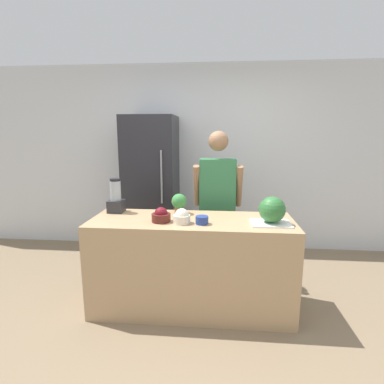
{
  "coord_description": "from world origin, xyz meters",
  "views": [
    {
      "loc": [
        0.24,
        -2.31,
        1.66
      ],
      "look_at": [
        0.0,
        0.36,
        1.13
      ],
      "focal_mm": 28.0,
      "sensor_mm": 36.0,
      "label": 1
    }
  ],
  "objects_px": {
    "refrigerator": "(152,187)",
    "bowl_small_blue": "(202,220)",
    "potted_plant": "(179,203)",
    "watermelon": "(272,210)",
    "bowl_cream": "(182,217)",
    "blender": "(116,198)",
    "person": "(217,204)",
    "bowl_cherries": "(161,216)"
  },
  "relations": [
    {
      "from": "person",
      "to": "blender",
      "type": "xyz_separation_m",
      "value": [
        -1.01,
        -0.47,
        0.15
      ]
    },
    {
      "from": "bowl_cherries",
      "to": "bowl_cream",
      "type": "xyz_separation_m",
      "value": [
        0.19,
        -0.03,
        0.0
      ]
    },
    {
      "from": "person",
      "to": "bowl_cream",
      "type": "xyz_separation_m",
      "value": [
        -0.31,
        -0.79,
        0.07
      ]
    },
    {
      "from": "person",
      "to": "bowl_cherries",
      "type": "bearing_deg",
      "value": -123.31
    },
    {
      "from": "watermelon",
      "to": "bowl_small_blue",
      "type": "bearing_deg",
      "value": -174.72
    },
    {
      "from": "blender",
      "to": "potted_plant",
      "type": "distance_m",
      "value": 0.64
    },
    {
      "from": "bowl_cherries",
      "to": "bowl_small_blue",
      "type": "bearing_deg",
      "value": -5.59
    },
    {
      "from": "bowl_cherries",
      "to": "potted_plant",
      "type": "relative_size",
      "value": 0.85
    },
    {
      "from": "refrigerator",
      "to": "watermelon",
      "type": "relative_size",
      "value": 8.23
    },
    {
      "from": "watermelon",
      "to": "bowl_small_blue",
      "type": "distance_m",
      "value": 0.62
    },
    {
      "from": "bowl_cream",
      "to": "watermelon",
      "type": "bearing_deg",
      "value": 3.73
    },
    {
      "from": "watermelon",
      "to": "bowl_small_blue",
      "type": "xyz_separation_m",
      "value": [
        -0.61,
        -0.06,
        -0.09
      ]
    },
    {
      "from": "refrigerator",
      "to": "bowl_cherries",
      "type": "xyz_separation_m",
      "value": [
        0.4,
        -1.38,
        -0.01
      ]
    },
    {
      "from": "person",
      "to": "bowl_cream",
      "type": "bearing_deg",
      "value": -111.29
    },
    {
      "from": "bowl_cream",
      "to": "blender",
      "type": "relative_size",
      "value": 0.44
    },
    {
      "from": "bowl_small_blue",
      "to": "potted_plant",
      "type": "bearing_deg",
      "value": 127.1
    },
    {
      "from": "bowl_small_blue",
      "to": "blender",
      "type": "xyz_separation_m",
      "value": [
        -0.88,
        0.33,
        0.11
      ]
    },
    {
      "from": "bowl_cherries",
      "to": "bowl_small_blue",
      "type": "distance_m",
      "value": 0.37
    },
    {
      "from": "watermelon",
      "to": "blender",
      "type": "bearing_deg",
      "value": 169.66
    },
    {
      "from": "bowl_small_blue",
      "to": "potted_plant",
      "type": "distance_m",
      "value": 0.41
    },
    {
      "from": "refrigerator",
      "to": "watermelon",
      "type": "bearing_deg",
      "value": -44.85
    },
    {
      "from": "bowl_cream",
      "to": "bowl_small_blue",
      "type": "relative_size",
      "value": 1.33
    },
    {
      "from": "bowl_cherries",
      "to": "bowl_small_blue",
      "type": "height_order",
      "value": "bowl_cherries"
    },
    {
      "from": "bowl_small_blue",
      "to": "blender",
      "type": "relative_size",
      "value": 0.33
    },
    {
      "from": "person",
      "to": "watermelon",
      "type": "relative_size",
      "value": 7.36
    },
    {
      "from": "refrigerator",
      "to": "bowl_cream",
      "type": "bearing_deg",
      "value": -67.49
    },
    {
      "from": "refrigerator",
      "to": "bowl_cream",
      "type": "height_order",
      "value": "refrigerator"
    },
    {
      "from": "person",
      "to": "potted_plant",
      "type": "xyz_separation_m",
      "value": [
        -0.37,
        -0.47,
        0.12
      ]
    },
    {
      "from": "refrigerator",
      "to": "blender",
      "type": "bearing_deg",
      "value": -96.14
    },
    {
      "from": "potted_plant",
      "to": "refrigerator",
      "type": "bearing_deg",
      "value": 115.38
    },
    {
      "from": "watermelon",
      "to": "refrigerator",
      "type": "bearing_deg",
      "value": 135.15
    },
    {
      "from": "bowl_cream",
      "to": "blender",
      "type": "xyz_separation_m",
      "value": [
        -0.7,
        0.32,
        0.09
      ]
    },
    {
      "from": "watermelon",
      "to": "potted_plant",
      "type": "distance_m",
      "value": 0.89
    },
    {
      "from": "bowl_small_blue",
      "to": "bowl_cream",
      "type": "bearing_deg",
      "value": 178.4
    },
    {
      "from": "refrigerator",
      "to": "bowl_small_blue",
      "type": "height_order",
      "value": "refrigerator"
    },
    {
      "from": "refrigerator",
      "to": "bowl_cream",
      "type": "xyz_separation_m",
      "value": [
        0.59,
        -1.41,
        -0.0
      ]
    },
    {
      "from": "refrigerator",
      "to": "bowl_cherries",
      "type": "distance_m",
      "value": 1.44
    },
    {
      "from": "blender",
      "to": "bowl_cherries",
      "type": "bearing_deg",
      "value": -29.61
    },
    {
      "from": "bowl_cherries",
      "to": "watermelon",
      "type": "bearing_deg",
      "value": 1.18
    },
    {
      "from": "watermelon",
      "to": "person",
      "type": "bearing_deg",
      "value": 122.88
    },
    {
      "from": "watermelon",
      "to": "potted_plant",
      "type": "relative_size",
      "value": 1.15
    },
    {
      "from": "person",
      "to": "watermelon",
      "type": "distance_m",
      "value": 0.89
    }
  ]
}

